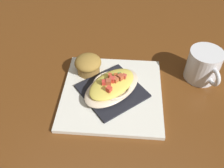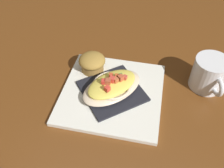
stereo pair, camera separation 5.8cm
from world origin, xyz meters
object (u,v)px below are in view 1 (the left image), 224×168
(gratin_dish, at_px, (112,86))
(coffee_mug, at_px, (203,67))
(square_plate, at_px, (112,93))
(muffin, at_px, (88,64))

(gratin_dish, bearing_deg, coffee_mug, 17.03)
(coffee_mug, bearing_deg, square_plate, -162.98)
(gratin_dish, distance_m, muffin, 0.10)
(coffee_mug, bearing_deg, muffin, -179.83)
(muffin, height_order, coffee_mug, coffee_mug)
(muffin, bearing_deg, square_plate, -47.22)
(gratin_dish, relative_size, muffin, 2.56)
(gratin_dish, height_order, muffin, gratin_dish)
(square_plate, xyz_separation_m, gratin_dish, (0.00, -0.00, 0.03))
(square_plate, bearing_deg, gratin_dish, -16.97)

